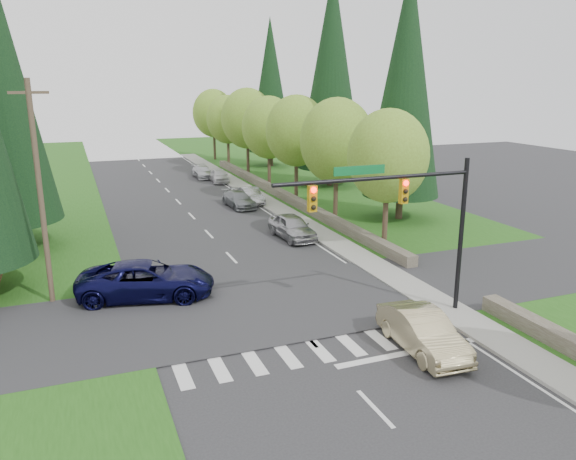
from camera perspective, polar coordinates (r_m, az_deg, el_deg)
ground at (r=19.27m, az=7.30°, el=-16.06°), size 120.00×120.00×0.00m
grass_east at (r=41.56m, az=10.00°, el=1.02°), size 14.00×110.00×0.06m
cross_street at (r=25.80m, az=-1.23°, el=-7.58°), size 120.00×8.00×0.10m
sidewalk_east at (r=40.59m, az=1.14°, el=0.96°), size 1.80×80.00×0.13m
curb_east at (r=40.28m, az=0.02°, el=0.86°), size 0.20×80.00×0.13m
stone_wall_north at (r=48.40m, az=-0.61°, el=3.61°), size 0.70×40.00×0.70m
traffic_signal at (r=23.18m, az=11.95°, el=2.42°), size 8.70×0.37×6.80m
utility_pole at (r=26.86m, az=-23.88°, el=3.49°), size 1.60×0.24×10.00m
decid_tree_0 at (r=33.54m, az=10.13°, el=7.39°), size 4.80×4.80×8.37m
decid_tree_1 at (r=39.67m, az=4.99°, el=9.00°), size 5.20×5.20×8.80m
decid_tree_2 at (r=45.94m, az=0.86°, el=10.03°), size 5.00×5.00×8.82m
decid_tree_3 at (r=52.52m, az=-1.96°, el=10.36°), size 5.00×5.00×8.55m
decid_tree_4 at (r=59.15m, az=-4.16°, el=11.23°), size 5.40×5.40×9.18m
decid_tree_5 at (r=65.84m, az=-6.16°, el=11.10°), size 4.80×4.80×8.30m
decid_tree_6 at (r=72.61m, az=-7.58°, el=11.68°), size 5.20×5.20×8.86m
conifer_e_a at (r=40.90m, az=11.88°, el=14.53°), size 5.44×5.44×17.80m
conifer_e_b at (r=53.65m, az=4.45°, el=15.90°), size 6.12×6.12×19.80m
conifer_e_c at (r=66.21m, az=-1.79°, el=14.46°), size 5.10×5.10×16.80m
sedan_champagne at (r=21.98m, az=13.52°, el=-10.01°), size 1.92×4.76×1.54m
suv_navy at (r=27.10m, az=-14.18°, el=-4.96°), size 6.76×4.27×1.74m
parked_car_a at (r=36.08m, az=0.43°, el=0.34°), size 2.11×4.66×1.55m
parked_car_b at (r=45.29m, az=-5.01°, el=3.12°), size 2.03×4.42×1.25m
parked_car_c at (r=46.62m, az=-3.79°, el=3.50°), size 1.36×3.88×1.28m
parked_car_d at (r=56.67m, az=-6.99°, el=5.50°), size 1.95×4.02×1.32m
parked_car_e at (r=59.53m, az=-8.67°, el=5.85°), size 1.75×4.23×1.22m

